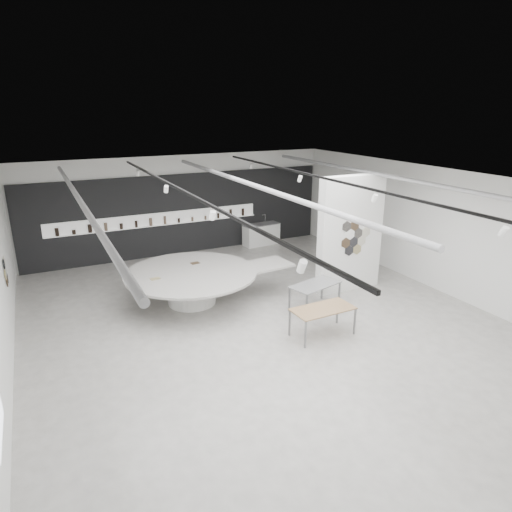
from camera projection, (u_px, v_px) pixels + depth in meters
name	position (u px, v px, depth m)	size (l,w,h in m)	color
room	(260.00, 250.00, 11.55)	(12.02, 14.02, 3.82)	#B1ADA7
back_wall_display	(180.00, 215.00, 17.64)	(11.80, 0.27, 3.10)	black
partition_column	(350.00, 234.00, 14.00)	(2.20, 0.38, 3.60)	white
display_island	(194.00, 282.00, 13.33)	(5.17, 4.19, 0.98)	white
sample_table_wood	(323.00, 310.00, 11.39)	(1.60, 0.84, 0.74)	#916F4B
sample_table_stone	(315.00, 286.00, 12.90)	(1.61, 1.09, 0.76)	gray
kitchen_counter	(261.00, 234.00, 19.04)	(1.62, 0.78, 1.23)	white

